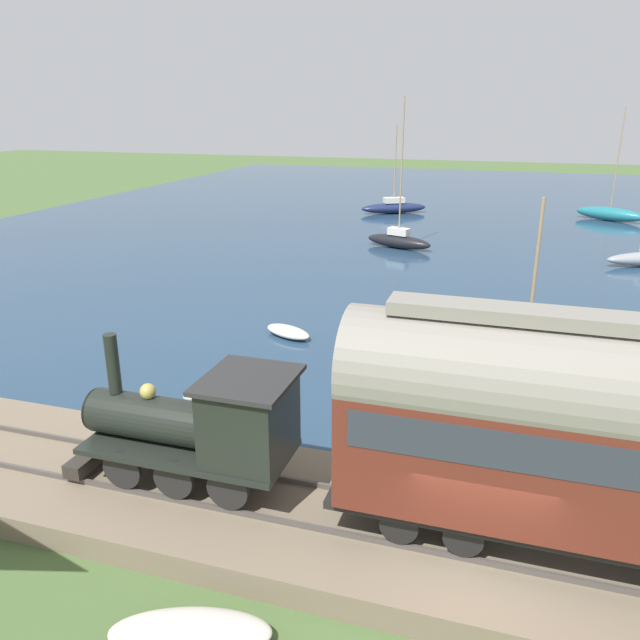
% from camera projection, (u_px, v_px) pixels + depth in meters
% --- Properties ---
extents(ground_plane, '(200.00, 200.00, 0.00)m').
position_uv_depth(ground_plane, '(473.00, 593.00, 11.75)').
color(ground_plane, '#476033').
extents(harbor_water, '(80.00, 80.00, 0.01)m').
position_uv_depth(harbor_water, '(514.00, 218.00, 50.93)').
color(harbor_water, navy).
rests_on(harbor_water, ground).
extents(rail_embankment, '(4.55, 56.00, 0.70)m').
position_uv_depth(rail_embankment, '(477.00, 551.00, 12.43)').
color(rail_embankment, '#756651').
rests_on(rail_embankment, ground).
extents(steam_locomotive, '(2.05, 5.19, 3.30)m').
position_uv_depth(steam_locomotive, '(205.00, 423.00, 13.48)').
color(steam_locomotive, black).
rests_on(steam_locomotive, rail_embankment).
extents(passenger_coach, '(2.23, 9.69, 4.72)m').
position_uv_depth(passenger_coach, '(604.00, 430.00, 10.90)').
color(passenger_coach, black).
rests_on(passenger_coach, rail_embankment).
extents(sailboat_navy, '(4.03, 5.67, 7.21)m').
position_uv_depth(sailboat_navy, '(394.00, 207.00, 53.11)').
color(sailboat_navy, '#192347').
rests_on(sailboat_navy, harbor_water).
extents(sailboat_black, '(2.58, 4.68, 9.25)m').
position_uv_depth(sailboat_black, '(399.00, 239.00, 40.06)').
color(sailboat_black, black).
rests_on(sailboat_black, harbor_water).
extents(sailboat_white, '(2.52, 5.14, 6.43)m').
position_uv_depth(sailboat_white, '(521.00, 397.00, 18.08)').
color(sailboat_white, white).
rests_on(sailboat_white, harbor_water).
extents(sailboat_teal, '(3.59, 5.30, 8.63)m').
position_uv_depth(sailboat_teal, '(610.00, 213.00, 49.67)').
color(sailboat_teal, '#1E707A').
rests_on(sailboat_teal, harbor_water).
extents(rowboat_mid_harbor, '(2.84, 2.75, 0.49)m').
position_uv_depth(rowboat_mid_harbor, '(227.00, 388.00, 19.69)').
color(rowboat_mid_harbor, '#B7B2A3').
rests_on(rowboat_mid_harbor, harbor_water).
extents(rowboat_near_shore, '(1.74, 2.35, 0.40)m').
position_uv_depth(rowboat_near_shore, '(288.00, 332.00, 24.72)').
color(rowboat_near_shore, beige).
rests_on(rowboat_near_shore, harbor_water).
extents(beached_dinghy, '(1.88, 3.00, 0.44)m').
position_uv_depth(beached_dinghy, '(190.00, 633.00, 10.57)').
color(beached_dinghy, beige).
rests_on(beached_dinghy, ground).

